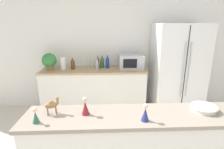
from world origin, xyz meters
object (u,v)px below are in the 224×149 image
object	(u,v)px
paper_towel_roll	(63,63)
wise_man_figurine_crimson	(36,116)
back_bottle_5	(97,64)
back_bottle_0	(102,62)
microwave	(131,62)
back_bottle_2	(88,62)
back_bottle_3	(98,62)
potted_plant	(49,61)
back_bottle_4	(108,62)
wise_man_figurine_purple	(85,107)
fruit_bowl	(204,108)
wise_man_figurine_blue	(145,113)
camel_figurine	(52,105)
refrigerator	(177,70)
back_bottle_1	(73,63)

from	to	relation	value
paper_towel_roll	wise_man_figurine_crimson	size ratio (longest dim) A/B	1.71
back_bottle_5	back_bottle_0	bearing A→B (deg)	52.85
microwave	back_bottle_5	size ratio (longest dim) A/B	2.10
back_bottle_2	back_bottle_3	world-z (taller)	back_bottle_2
potted_plant	back_bottle_4	distance (m)	1.14
wise_man_figurine_purple	fruit_bowl	bearing A→B (deg)	1.29
potted_plant	wise_man_figurine_blue	size ratio (longest dim) A/B	2.02
back_bottle_4	fruit_bowl	world-z (taller)	back_bottle_4
fruit_bowl	camel_figurine	xyz separation A→B (m)	(-1.46, -0.01, 0.07)
fruit_bowl	camel_figurine	size ratio (longest dim) A/B	1.50
back_bottle_0	wise_man_figurine_purple	xyz separation A→B (m)	(-0.14, -2.01, -0.01)
camel_figurine	wise_man_figurine_blue	xyz separation A→B (m)	(0.84, -0.16, -0.03)
back_bottle_3	fruit_bowl	bearing A→B (deg)	-60.97
microwave	back_bottle_2	world-z (taller)	microwave
back_bottle_0	back_bottle_2	world-z (taller)	same
potted_plant	back_bottle_2	distance (m)	0.75
potted_plant	camel_figurine	distance (m)	1.96
back_bottle_2	wise_man_figurine_blue	size ratio (longest dim) A/B	1.69
wise_man_figurine_crimson	refrigerator	bearing A→B (deg)	44.06
potted_plant	wise_man_figurine_blue	xyz separation A→B (m)	(1.42, -2.03, -0.06)
back_bottle_1	back_bottle_4	world-z (taller)	back_bottle_4
potted_plant	fruit_bowl	world-z (taller)	potted_plant
back_bottle_4	back_bottle_1	bearing A→B (deg)	-175.04
microwave	back_bottle_4	size ratio (longest dim) A/B	1.73
microwave	wise_man_figurine_purple	world-z (taller)	microwave
back_bottle_0	wise_man_figurine_purple	size ratio (longest dim) A/B	1.58
back_bottle_4	camel_figurine	xyz separation A→B (m)	(-0.55, -1.97, 0.01)
fruit_bowl	wise_man_figurine_purple	distance (m)	1.15
microwave	potted_plant	bearing A→B (deg)	-178.25
potted_plant	wise_man_figurine_crimson	distance (m)	2.08
camel_figurine	wise_man_figurine_purple	size ratio (longest dim) A/B	0.96
potted_plant	wise_man_figurine_purple	bearing A→B (deg)	-64.89
refrigerator	back_bottle_2	xyz separation A→B (m)	(-1.78, 0.14, 0.15)
back_bottle_4	fruit_bowl	distance (m)	2.17
back_bottle_4	back_bottle_2	bearing A→B (deg)	-178.50
back_bottle_5	back_bottle_2	bearing A→B (deg)	150.59
microwave	wise_man_figurine_crimson	world-z (taller)	microwave
back_bottle_4	back_bottle_3	bearing A→B (deg)	177.16
back_bottle_0	wise_man_figurine_blue	bearing A→B (deg)	-79.67
microwave	back_bottle_0	world-z (taller)	microwave
back_bottle_2	back_bottle_4	xyz separation A→B (m)	(0.39, 0.01, 0.00)
fruit_bowl	wise_man_figurine_blue	world-z (taller)	wise_man_figurine_blue
fruit_bowl	refrigerator	bearing A→B (deg)	75.12
back_bottle_5	potted_plant	bearing A→B (deg)	179.36
back_bottle_1	camel_figurine	bearing A→B (deg)	-85.90
back_bottle_2	back_bottle_5	world-z (taller)	back_bottle_2
potted_plant	back_bottle_5	size ratio (longest dim) A/B	1.44
potted_plant	paper_towel_roll	world-z (taller)	potted_plant
back_bottle_2	wise_man_figurine_crimson	xyz separation A→B (m)	(-0.26, -2.11, -0.02)
back_bottle_3	back_bottle_4	size ratio (longest dim) A/B	0.97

